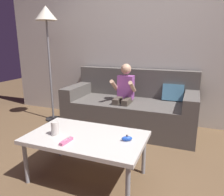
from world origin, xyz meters
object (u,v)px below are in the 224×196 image
object	(u,v)px
person_seated_on_couch	(124,94)
soda_can	(55,128)
nunchuk_blue	(127,138)
coffee_table	(86,139)
couch	(131,108)
floor_lamp	(47,23)
game_remote_pink_near_edge	(66,141)

from	to	relation	value
person_seated_on_couch	soda_can	xyz separation A→B (m)	(-0.23, -1.23, -0.06)
nunchuk_blue	coffee_table	bearing A→B (deg)	-175.21
couch	person_seated_on_couch	bearing A→B (deg)	-107.18
nunchuk_blue	soda_can	bearing A→B (deg)	-169.59
person_seated_on_couch	nunchuk_blue	xyz separation A→B (m)	(0.39, -1.11, -0.10)
couch	nunchuk_blue	distance (m)	1.34
couch	soda_can	bearing A→B (deg)	-101.50
couch	floor_lamp	bearing A→B (deg)	-173.64
couch	floor_lamp	size ratio (longest dim) A/B	1.05
soda_can	coffee_table	bearing A→B (deg)	17.91
nunchuk_blue	floor_lamp	world-z (taller)	floor_lamp
person_seated_on_couch	game_remote_pink_near_edge	size ratio (longest dim) A/B	6.54
couch	coffee_table	distance (m)	1.32
game_remote_pink_near_edge	floor_lamp	world-z (taller)	floor_lamp
soda_can	nunchuk_blue	bearing A→B (deg)	10.41
game_remote_pink_near_edge	nunchuk_blue	distance (m)	0.50
game_remote_pink_near_edge	soda_can	xyz separation A→B (m)	(-0.17, 0.10, 0.05)
game_remote_pink_near_edge	soda_can	bearing A→B (deg)	151.30
person_seated_on_couch	coffee_table	size ratio (longest dim) A/B	0.91
game_remote_pink_near_edge	soda_can	world-z (taller)	soda_can
nunchuk_blue	person_seated_on_couch	bearing A→B (deg)	109.39
floor_lamp	soda_can	bearing A→B (deg)	-52.45
couch	nunchuk_blue	xyz separation A→B (m)	(0.34, -1.29, 0.15)
coffee_table	game_remote_pink_near_edge	xyz separation A→B (m)	(-0.09, -0.18, 0.05)
couch	nunchuk_blue	world-z (taller)	couch
person_seated_on_couch	coffee_table	world-z (taller)	person_seated_on_couch
coffee_table	nunchuk_blue	distance (m)	0.37
person_seated_on_couch	game_remote_pink_near_edge	world-z (taller)	person_seated_on_couch
person_seated_on_couch	nunchuk_blue	distance (m)	1.19
person_seated_on_couch	floor_lamp	bearing A→B (deg)	178.30
coffee_table	floor_lamp	world-z (taller)	floor_lamp
couch	person_seated_on_couch	world-z (taller)	person_seated_on_couch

